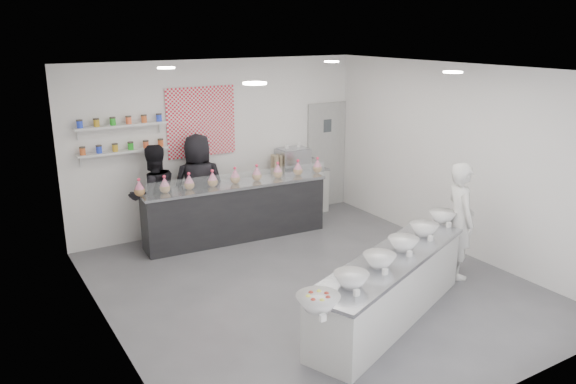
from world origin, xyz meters
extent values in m
plane|color=#515156|center=(0.00, 0.00, 0.00)|extent=(6.00, 6.00, 0.00)
plane|color=white|center=(0.00, 0.00, 3.00)|extent=(6.00, 6.00, 0.00)
plane|color=white|center=(0.00, 3.00, 1.50)|extent=(5.50, 0.00, 5.50)
plane|color=white|center=(-2.75, 0.00, 1.50)|extent=(0.00, 6.00, 6.00)
plane|color=white|center=(2.75, 0.00, 1.50)|extent=(0.00, 6.00, 6.00)
cube|color=#9F9F9C|center=(2.30, 2.97, 1.05)|extent=(0.88, 0.04, 2.10)
cube|color=red|center=(-0.35, 2.98, 1.95)|extent=(1.25, 0.03, 1.20)
cube|color=silver|center=(-1.75, 2.90, 1.60)|extent=(1.45, 0.22, 0.04)
cube|color=silver|center=(-1.75, 2.90, 2.02)|extent=(1.45, 0.22, 0.04)
cylinder|color=white|center=(-1.40, -1.00, 2.98)|extent=(0.24, 0.24, 0.02)
cylinder|color=white|center=(1.40, -1.00, 2.98)|extent=(0.24, 0.24, 0.02)
cylinder|color=white|center=(-1.40, 1.60, 2.98)|extent=(0.24, 0.24, 0.02)
cylinder|color=white|center=(1.40, 1.60, 2.98)|extent=(0.24, 0.24, 0.02)
cube|color=beige|center=(0.29, -1.29, 0.41)|extent=(3.05, 1.79, 0.82)
cube|color=black|center=(-0.10, 2.21, 0.49)|extent=(3.21, 0.80, 0.99)
cube|color=white|center=(-0.12, 1.93, 1.12)|extent=(3.13, 0.23, 0.27)
cube|color=beige|center=(1.55, 2.78, 0.43)|extent=(1.17, 0.37, 0.87)
cube|color=#93969E|center=(1.39, 2.78, 1.09)|extent=(0.59, 0.41, 0.45)
imported|color=silver|center=(2.00, -0.81, 0.85)|extent=(0.62, 0.73, 1.71)
imported|color=black|center=(-1.38, 2.60, 0.86)|extent=(0.86, 0.68, 1.72)
imported|color=black|center=(-0.60, 2.60, 0.91)|extent=(0.99, 0.76, 1.82)
camera|label=1|loc=(-4.07, -6.03, 3.52)|focal=35.00mm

